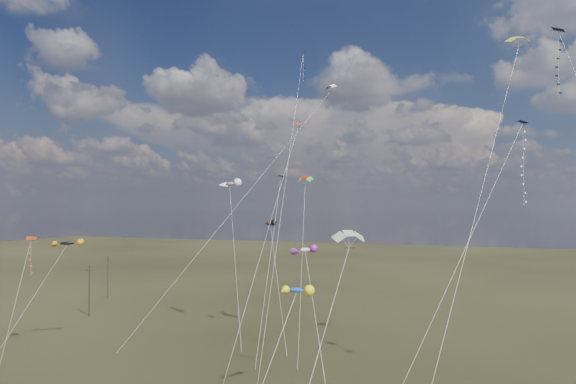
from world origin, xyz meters
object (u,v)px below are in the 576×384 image
(utility_pole_near, at_px, (89,290))
(diamond_black_high, at_px, (567,79))
(utility_pole_far, at_px, (108,277))
(novelty_black_orange, at_px, (67,243))
(parafoil_yellow, at_px, (518,39))

(utility_pole_near, distance_m, diamond_black_high, 71.45)
(utility_pole_near, xyz_separation_m, utility_pole_far, (-8.00, 14.00, 0.00))
(utility_pole_near, xyz_separation_m, diamond_black_high, (64.52, -19.84, 23.42))
(utility_pole_near, distance_m, novelty_black_orange, 20.30)
(utility_pole_far, height_order, novelty_black_orange, novelty_black_orange)
(utility_pole_far, xyz_separation_m, diamond_black_high, (72.52, -33.84, 23.42))
(diamond_black_high, relative_size, novelty_black_orange, 2.42)
(utility_pole_near, bearing_deg, diamond_black_high, -17.09)
(utility_pole_far, bearing_deg, parafoil_yellow, -18.89)
(utility_pole_near, distance_m, utility_pole_far, 16.12)
(parafoil_yellow, bearing_deg, utility_pole_near, 170.92)
(utility_pole_near, bearing_deg, parafoil_yellow, -9.08)
(diamond_black_high, height_order, novelty_black_orange, diamond_black_high)
(diamond_black_high, xyz_separation_m, novelty_black_orange, (-54.48, 4.49, -14.71))
(utility_pole_near, distance_m, parafoil_yellow, 69.36)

